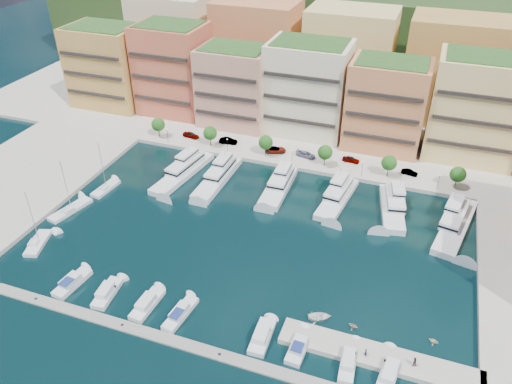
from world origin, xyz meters
TOP-DOWN VIEW (x-y plane):
  - ground at (0.00, 0.00)m, footprint 400.00×400.00m
  - north_quay at (0.00, 62.00)m, footprint 220.00×64.00m
  - hillside at (0.00, 110.00)m, footprint 240.00×40.00m
  - south_pontoon at (-3.00, -30.00)m, footprint 72.00×2.20m
  - finger_pier at (30.00, -22.00)m, footprint 32.00×5.00m
  - apartment_0 at (-66.00, 49.99)m, footprint 22.00×16.50m
  - apartment_1 at (-44.00, 51.99)m, footprint 20.00×16.50m
  - apartment_2 at (-23.00, 49.99)m, footprint 20.00×15.50m
  - apartment_3 at (-2.00, 51.99)m, footprint 22.00×16.50m
  - apartment_4 at (20.00, 49.99)m, footprint 20.00×15.50m
  - apartment_5 at (42.00, 51.99)m, footprint 22.00×16.50m
  - backblock_0 at (-55.00, 74.00)m, footprint 26.00×18.00m
  - backblock_1 at (-25.00, 74.00)m, footprint 26.00×18.00m
  - backblock_2 at (5.00, 74.00)m, footprint 26.00×18.00m
  - backblock_3 at (35.00, 74.00)m, footprint 26.00×18.00m
  - tree_0 at (-40.00, 33.50)m, footprint 3.80×3.80m
  - tree_1 at (-24.00, 33.50)m, footprint 3.80×3.80m
  - tree_2 at (-8.00, 33.50)m, footprint 3.80×3.80m
  - tree_3 at (8.00, 33.50)m, footprint 3.80×3.80m
  - tree_4 at (24.00, 33.50)m, footprint 3.80×3.80m
  - tree_5 at (40.00, 33.50)m, footprint 3.80×3.80m
  - lamppost_0 at (-36.00, 31.20)m, footprint 0.30×0.30m
  - lamppost_1 at (-18.00, 31.20)m, footprint 0.30×0.30m
  - lamppost_2 at (0.00, 31.20)m, footprint 0.30×0.30m
  - lamppost_3 at (18.00, 31.20)m, footprint 0.30×0.30m
  - lamppost_4 at (36.00, 31.20)m, footprint 0.30×0.30m
  - yacht_1 at (-24.70, 18.63)m, footprint 7.70×22.93m
  - yacht_2 at (-15.48, 19.41)m, footprint 4.98×21.00m
  - yacht_3 at (-0.01, 20.60)m, footprint 5.32×18.44m
  - yacht_4 at (14.39, 20.33)m, footprint 7.04×19.28m
  - yacht_5 at (26.88, 20.72)m, footprint 7.91×18.63m
  - yacht_6 at (40.58, 18.71)m, footprint 9.25×22.97m
  - cruiser_1 at (-26.24, -24.61)m, footprint 3.57×8.28m
  - cruiser_2 at (-18.60, -24.59)m, footprint 3.52×8.05m
  - cruiser_3 at (-10.31, -24.59)m, footprint 3.05×8.21m
  - cruiser_4 at (-3.73, -24.61)m, footprint 3.28×8.67m
  - cruiser_6 at (11.28, -24.58)m, footprint 3.12×7.70m
  - cruiser_7 at (17.58, -24.59)m, footprint 2.90×7.29m
  - cruiser_8 at (25.66, -24.59)m, footprint 2.89×8.37m
  - cruiser_9 at (31.96, -24.60)m, footprint 3.57×9.29m
  - sailboat_2 at (-39.31, 5.54)m, footprint 3.45×8.32m
  - sailboat_0 at (-40.44, -17.04)m, footprint 5.23×8.83m
  - sailboat_1 at (-41.71, -4.77)m, footprint 5.19×11.05m
  - tender_0 at (19.20, -16.90)m, footprint 4.87×4.27m
  - tender_3 at (38.05, -15.66)m, footprint 2.00×1.84m
  - tender_1 at (25.02, -16.95)m, footprint 2.07×1.91m
  - car_0 at (-31.27, 36.03)m, footprint 4.90×2.44m
  - car_1 at (-19.89, 36.21)m, footprint 5.12×2.26m
  - car_2 at (-6.01, 35.79)m, footprint 6.28×4.42m
  - car_3 at (2.37, 36.09)m, footprint 5.48×2.95m
  - car_4 at (14.17, 37.47)m, footprint 4.59×2.18m
  - car_5 at (29.11, 36.07)m, footprint 4.19×2.02m
  - person_0 at (27.97, -22.94)m, footprint 0.66×0.68m
  - person_1 at (35.25, -22.27)m, footprint 1.07×0.99m

SIDE VIEW (x-z plane):
  - ground at x=0.00m, z-range 0.00..0.00m
  - north_quay at x=0.00m, z-range -1.00..1.00m
  - hillside at x=0.00m, z-range -29.00..29.00m
  - south_pontoon at x=-3.00m, z-range -0.17..0.17m
  - finger_pier at x=30.00m, z-range -1.00..1.00m
  - sailboat_1 at x=-41.71m, z-range -6.30..6.90m
  - sailboat_0 at x=-40.44m, z-range -6.28..6.92m
  - sailboat_2 at x=-39.31m, z-range -6.28..6.92m
  - tender_0 at x=19.20m, z-range 0.00..0.84m
  - tender_3 at x=38.05m, z-range 0.00..0.88m
  - tender_1 at x=25.02m, z-range 0.00..0.91m
  - cruiser_9 at x=31.96m, z-range -0.73..1.82m
  - cruiser_8 at x=25.66m, z-range -0.73..1.82m
  - cruiser_3 at x=-10.31m, z-range -0.73..1.82m
  - cruiser_2 at x=-18.60m, z-range -0.73..1.82m
  - cruiser_6 at x=11.28m, z-range -0.73..1.82m
  - cruiser_4 at x=-3.73m, z-range -0.76..1.90m
  - cruiser_1 at x=-26.24m, z-range -0.76..1.90m
  - cruiser_7 at x=17.58m, z-range -0.76..1.90m
  - yacht_1 at x=-24.70m, z-range -2.56..4.74m
  - yacht_4 at x=14.39m, z-range -2.56..4.74m
  - yacht_6 at x=40.58m, z-range -2.44..4.86m
  - yacht_2 at x=-15.48m, z-range -2.44..4.86m
  - yacht_3 at x=-0.01m, z-range -2.44..4.86m
  - yacht_5 at x=26.88m, z-range -2.44..4.86m
  - car_5 at x=29.11m, z-range 1.00..2.32m
  - car_3 at x=2.37m, z-range 1.00..2.51m
  - car_4 at x=14.17m, z-range 1.00..2.52m
  - person_0 at x=27.97m, z-range 1.00..2.58m
  - car_2 at x=-6.01m, z-range 1.00..2.59m
  - car_0 at x=-31.27m, z-range 1.00..2.60m
  - car_1 at x=-19.89m, z-range 1.00..2.64m
  - person_1 at x=35.25m, z-range 1.00..2.78m
  - lamppost_0 at x=-36.00m, z-range 1.73..5.93m
  - lamppost_1 at x=-18.00m, z-range 1.73..5.93m
  - lamppost_2 at x=0.00m, z-range 1.73..5.93m
  - lamppost_3 at x=18.00m, z-range 1.73..5.93m
  - lamppost_4 at x=36.00m, z-range 1.73..5.93m
  - tree_0 at x=-40.00m, z-range 1.92..7.57m
  - tree_1 at x=-24.00m, z-range 1.92..7.57m
  - tree_2 at x=-8.00m, z-range 1.92..7.57m
  - tree_3 at x=8.00m, z-range 1.92..7.57m
  - tree_4 at x=24.00m, z-range 1.92..7.57m
  - tree_5 at x=40.00m, z-range 1.92..7.57m
  - apartment_2 at x=-23.00m, z-range 0.91..23.71m
  - apartment_4 at x=20.00m, z-range 0.91..24.71m
  - apartment_0 at x=-66.00m, z-range 0.91..25.71m
  - apartment_3 at x=-2.00m, z-range 0.91..26.71m
  - apartment_5 at x=42.00m, z-range 0.91..27.71m
  - apartment_1 at x=-44.00m, z-range 0.91..27.71m
  - backblock_0 at x=-55.00m, z-range 1.00..31.00m
  - backblock_1 at x=-25.00m, z-range 1.00..31.00m
  - backblock_2 at x=5.00m, z-range 1.00..31.00m
  - backblock_3 at x=35.00m, z-range 1.00..31.00m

